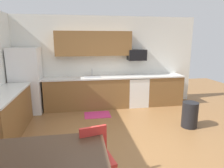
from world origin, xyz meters
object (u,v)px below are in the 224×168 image
Objects in this scene: dining_table at (46,158)px; chair_near_table at (96,154)px; refrigerator at (27,81)px; trash_bin at (190,115)px; oven_range at (137,91)px; microwave at (137,55)px.

dining_table is 1.65× the size of chair_near_table.
trash_bin is at bearing -22.95° from refrigerator.
dining_table is at bearing -121.02° from oven_range.
microwave reaches higher than trash_bin.
oven_range is at bearing 113.71° from trash_bin.
oven_range is 1.69× the size of microwave.
chair_near_table is (0.59, 0.24, -0.16)m from dining_table.
trash_bin is (0.77, -1.75, -0.16)m from oven_range.
chair_near_table is at bearing -114.38° from microwave.
microwave is (3.17, 0.18, 0.66)m from refrigerator.
refrigerator reaches higher than microwave.
microwave is 0.64× the size of chair_near_table.
trash_bin is (2.91, 1.82, -0.37)m from dining_table.
chair_near_table reaches higher than trash_bin.
oven_range is 4.17m from dining_table.
microwave is at bearing 65.62° from chair_near_table.
oven_range is 1.52× the size of trash_bin.
oven_range reaches higher than dining_table.
refrigerator is at bearing 157.05° from trash_bin.
chair_near_table is at bearing -115.03° from oven_range.
refrigerator is 3.65m from chair_near_table.
trash_bin is (2.32, 1.58, -0.20)m from chair_near_table.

